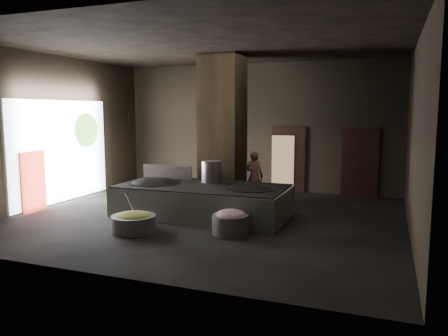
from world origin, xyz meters
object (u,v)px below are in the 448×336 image
at_px(hearth_platform, 202,201).
at_px(stock_pot, 211,172).
at_px(cook, 254,176).
at_px(meat_basin, 230,224).
at_px(wok_left, 154,185).
at_px(veg_basin, 134,223).
at_px(wok_right, 250,191).

height_order(hearth_platform, stock_pot, stock_pot).
xyz_separation_m(cook, meat_basin, (0.58, -3.80, -0.56)).
relative_size(wok_left, meat_basin, 1.72).
bearing_deg(meat_basin, cook, 98.63).
xyz_separation_m(hearth_platform, meat_basin, (1.35, -1.47, -0.17)).
height_order(stock_pot, meat_basin, stock_pot).
distance_m(hearth_platform, cook, 2.49).
bearing_deg(veg_basin, cook, 69.38).
bearing_deg(meat_basin, veg_basin, -165.51).
xyz_separation_m(wok_left, wok_right, (2.80, 0.10, 0.00)).
distance_m(hearth_platform, stock_pot, 0.91).
height_order(hearth_platform, cook, cook).
bearing_deg(hearth_platform, stock_pot, 85.55).
bearing_deg(cook, meat_basin, 104.66).
distance_m(wok_left, cook, 3.26).
height_order(hearth_platform, veg_basin, hearth_platform).
height_order(wok_left, wok_right, wok_left).
height_order(wok_right, cook, cook).
height_order(wok_left, meat_basin, wok_left).
bearing_deg(wok_left, veg_basin, -73.90).
xyz_separation_m(wok_right, veg_basin, (-2.23, -2.09, -0.56)).
relative_size(stock_pot, veg_basin, 0.58).
bearing_deg(wok_right, veg_basin, -136.79).
bearing_deg(stock_pot, hearth_platform, -95.19).
relative_size(wok_right, stock_pot, 2.25).
xyz_separation_m(cook, veg_basin, (-1.65, -4.37, -0.60)).
relative_size(wok_left, wok_right, 1.07).
bearing_deg(meat_basin, stock_pot, 122.73).
distance_m(hearth_platform, wok_left, 1.49).
height_order(hearth_platform, wok_left, wok_left).
height_order(hearth_platform, wok_right, wok_right).
xyz_separation_m(wok_right, stock_pot, (-1.30, 0.50, 0.38)).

